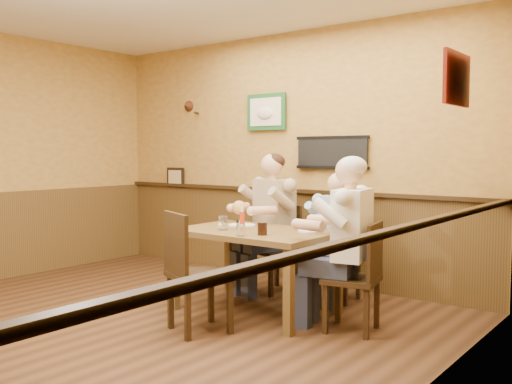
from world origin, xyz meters
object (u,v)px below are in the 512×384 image
water_glass_left (223,223)px  hot_sauce_bottle (242,220)px  chair_back_left (274,248)px  chair_right_end (352,277)px  water_glass_mid (241,230)px  chair_near_side (200,272)px  diner_blue_polo (338,243)px  salt_shaker (241,225)px  dining_table (255,240)px  diner_tan_shirt (274,230)px  diner_white_elder (352,253)px  cola_tumbler (262,229)px  chair_back_right (338,261)px  pepper_shaker (238,224)px

water_glass_left → hot_sauce_bottle: hot_sauce_bottle is taller
chair_back_left → water_glass_left: (0.06, -0.88, 0.36)m
chair_right_end → water_glass_mid: (-0.84, -0.39, 0.36)m
chair_near_side → diner_blue_polo: 1.58m
water_glass_left → salt_shaker: water_glass_left is taller
dining_table → salt_shaker: 0.20m
diner_tan_shirt → diner_white_elder: bearing=-11.7°
dining_table → chair_back_left: (-0.30, 0.71, -0.21)m
chair_right_end → hot_sauce_bottle: bearing=-97.3°
dining_table → chair_right_end: chair_right_end is taller
diner_white_elder → water_glass_left: diner_white_elder is taller
diner_tan_shirt → cola_tumbler: diner_tan_shirt is taller
chair_back_right → diner_blue_polo: bearing=0.0°
chair_back_right → pepper_shaker: 1.09m
dining_table → diner_tan_shirt: (-0.30, 0.71, -0.01)m
water_glass_mid → hot_sauce_bottle: (-0.23, 0.30, 0.04)m
chair_back_left → water_glass_left: 0.96m
diner_blue_polo → diner_white_elder: 0.95m
chair_back_right → chair_right_end: (0.56, -0.77, 0.05)m
chair_back_right → diner_white_elder: 0.98m
chair_back_right → chair_near_side: bearing=-108.9°
diner_white_elder → salt_shaker: 1.12m
chair_right_end → diner_blue_polo: 0.96m
dining_table → chair_right_end: 1.00m
chair_right_end → diner_white_elder: diner_white_elder is taller
diner_blue_polo → cola_tumbler: diner_blue_polo is taller
cola_tumbler → chair_back_left: bearing=120.5°
water_glass_mid → water_glass_left: bearing=152.4°
diner_blue_polo → chair_back_right: bearing=0.0°
diner_white_elder → diner_blue_polo: bearing=-156.1°
diner_blue_polo → chair_back_left: bearing=-176.9°
water_glass_left → pepper_shaker: bearing=69.9°
chair_back_left → diner_tan_shirt: size_ratio=0.70×
chair_near_side → salt_shaker: 0.77m
dining_table → water_glass_mid: size_ratio=13.26×
chair_near_side → diner_tan_shirt: diner_tan_shirt is taller
chair_back_right → chair_back_left: bearing=-176.9°
hot_sauce_bottle → cola_tumbler: bearing=-23.6°
diner_white_elder → water_glass_mid: size_ratio=12.09×
water_glass_left → salt_shaker: 0.17m
water_glass_mid → hot_sauce_bottle: bearing=127.6°
chair_right_end → diner_blue_polo: size_ratio=0.79×
hot_sauce_bottle → pepper_shaker: bearing=152.8°
chair_near_side → water_glass_left: size_ratio=7.72×
chair_back_right → cola_tumbler: bearing=-103.2°
chair_near_side → water_glass_left: chair_near_side is taller
chair_near_side → water_glass_left: 0.69m
diner_blue_polo → water_glass_left: size_ratio=8.94×
chair_near_side → hot_sauce_bottle: size_ratio=5.24×
chair_near_side → dining_table: bearing=-67.2°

